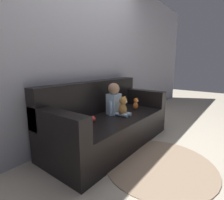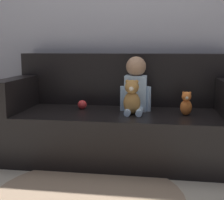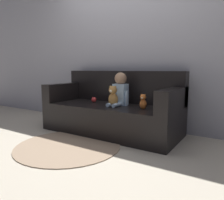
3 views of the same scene
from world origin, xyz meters
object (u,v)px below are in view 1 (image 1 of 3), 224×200
at_px(person_baby, 114,100).
at_px(toy_ball, 93,119).
at_px(teddy_bear_brown, 123,106).
at_px(couch, 108,122).
at_px(plush_toy_side, 136,104).

distance_m(person_baby, toy_ball, 0.48).
bearing_deg(person_baby, teddy_bear_brown, -96.26).
bearing_deg(toy_ball, couch, 3.80).
xyz_separation_m(couch, plush_toy_side, (0.53, -0.14, 0.18)).
distance_m(teddy_bear_brown, toy_ball, 0.47).
bearing_deg(plush_toy_side, teddy_bear_brown, -175.16).
xyz_separation_m(person_baby, plush_toy_side, (0.40, -0.12, -0.11)).
height_order(person_baby, teddy_bear_brown, person_baby).
distance_m(person_baby, teddy_bear_brown, 0.17).
relative_size(couch, person_baby, 4.25).
relative_size(couch, plush_toy_side, 10.21).
bearing_deg(couch, plush_toy_side, -15.02).
distance_m(couch, toy_ball, 0.35).
relative_size(teddy_bear_brown, toy_ball, 3.57).
relative_size(couch, teddy_bear_brown, 6.92).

